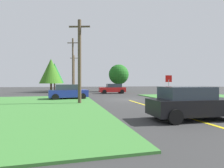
{
  "coord_description": "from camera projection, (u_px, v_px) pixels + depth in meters",
  "views": [
    {
      "loc": [
        -6.0,
        -18.11,
        1.83
      ],
      "look_at": [
        -0.37,
        4.99,
        1.63
      ],
      "focal_mm": 28.56,
      "sensor_mm": 36.0,
      "label": 1
    }
  ],
  "objects": [
    {
      "name": "parked_car_near_building",
      "position": [
        68.0,
        92.0,
        19.4
      ],
      "size": [
        4.29,
        2.57,
        1.62
      ],
      "rotation": [
        0.0,
        0.0,
        0.12
      ],
      "color": "navy",
      "rests_on": "ground"
    },
    {
      "name": "car_approaching_junction",
      "position": [
        113.0,
        89.0,
        29.58
      ],
      "size": [
        4.33,
        1.98,
        1.62
      ],
      "rotation": [
        0.0,
        0.0,
        3.12
      ],
      "color": "red",
      "rests_on": "ground"
    },
    {
      "name": "lane_stripe_center",
      "position": [
        166.0,
        111.0,
        11.26
      ],
      "size": [
        0.2,
        14.0,
        0.01
      ],
      "primitive_type": "cube",
      "color": "yellow",
      "rests_on": "ground"
    },
    {
      "name": "car_behind_on_main_road",
      "position": [
        191.0,
        103.0,
        8.78
      ],
      "size": [
        4.35,
        2.01,
        1.62
      ],
      "rotation": [
        0.0,
        0.0,
        -0.03
      ],
      "color": "black",
      "rests_on": "ground"
    },
    {
      "name": "oak_tree_left",
      "position": [
        51.0,
        71.0,
        32.7
      ],
      "size": [
        4.16,
        4.16,
        6.23
      ],
      "color": "brown",
      "rests_on": "ground"
    },
    {
      "name": "stop_sign",
      "position": [
        169.0,
        83.0,
        19.15
      ],
      "size": [
        0.73,
        0.08,
        2.61
      ],
      "rotation": [
        0.0,
        0.0,
        3.08
      ],
      "color": "#9EA0A8",
      "rests_on": "ground"
    },
    {
      "name": "grass_verge_left",
      "position": [
        16.0,
        107.0,
        12.85
      ],
      "size": [
        12.0,
        20.0,
        0.08
      ],
      "primitive_type": "cube",
      "color": "#3B7933",
      "rests_on": "ground"
    },
    {
      "name": "ground_plane",
      "position": [
        126.0,
        100.0,
        19.04
      ],
      "size": [
        120.0,
        120.0,
        0.0
      ],
      "primitive_type": "plane",
      "color": "#303030"
    },
    {
      "name": "utility_pole_near",
      "position": [
        80.0,
        61.0,
        15.22
      ],
      "size": [
        1.77,
        0.6,
        7.18
      ],
      "color": "#4C3C2C",
      "rests_on": "ground"
    },
    {
      "name": "utility_pole_far",
      "position": [
        74.0,
        72.0,
        42.38
      ],
      "size": [
        1.8,
        0.4,
        8.3
      ],
      "color": "brown",
      "rests_on": "ground"
    },
    {
      "name": "oak_tree_right",
      "position": [
        119.0,
        75.0,
        35.69
      ],
      "size": [
        4.0,
        4.0,
        5.45
      ],
      "color": "brown",
      "rests_on": "ground"
    },
    {
      "name": "pine_tree_center",
      "position": [
        55.0,
        73.0,
        38.09
      ],
      "size": [
        3.89,
        3.89,
        5.99
      ],
      "color": "brown",
      "rests_on": "ground"
    },
    {
      "name": "utility_pole_mid",
      "position": [
        73.0,
        65.0,
        28.7
      ],
      "size": [
        1.77,
        0.6,
        8.94
      ],
      "color": "brown",
      "rests_on": "ground"
    }
  ]
}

